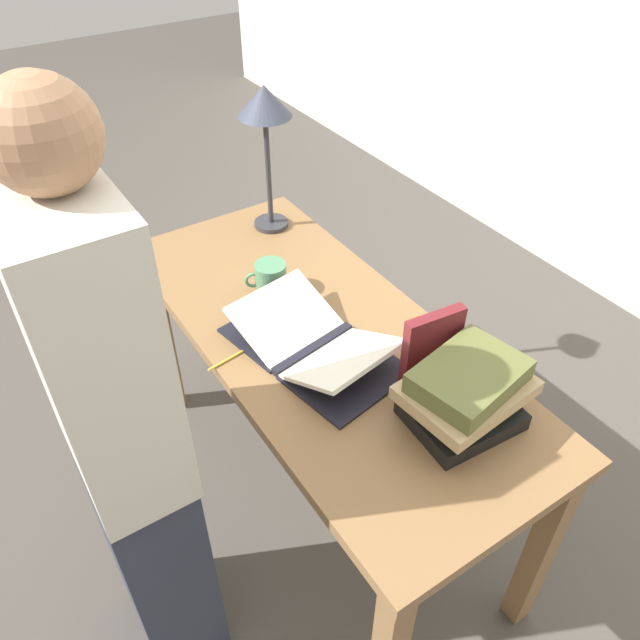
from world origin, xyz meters
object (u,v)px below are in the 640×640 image
book_stack_tall (465,395)px  book_standing_upright (431,350)px  pencil (234,356)px  coffee_mug (270,278)px  open_book (313,343)px  reading_lamp (265,114)px  person_reader (127,453)px

book_stack_tall → book_standing_upright: book_standing_upright is taller
pencil → coffee_mug: bearing=131.0°
coffee_mug → pencil: coffee_mug is taller
open_book → book_standing_upright: size_ratio=2.39×
book_stack_tall → coffee_mug: 0.71m
pencil → book_standing_upright: bearing=46.5°
reading_lamp → pencil: bearing=-38.3°
book_standing_upright → person_reader: bearing=-96.8°
open_book → pencil: 0.22m
book_standing_upright → reading_lamp: size_ratio=0.46×
book_standing_upright → open_book: bearing=-138.7°
open_book → book_stack_tall: book_stack_tall is taller
coffee_mug → person_reader: 0.70m
open_book → reading_lamp: bearing=150.0°
open_book → book_stack_tall: (0.40, 0.16, 0.06)m
book_stack_tall → person_reader: person_reader is taller
reading_lamp → pencil: size_ratio=3.03×
open_book → book_standing_upright: 0.32m
book_stack_tall → person_reader: size_ratio=0.19×
book_standing_upright → pencil: size_ratio=1.38×
open_book → reading_lamp: 0.76m
open_book → person_reader: 0.55m
open_book → reading_lamp: reading_lamp is taller
reading_lamp → person_reader: bearing=-47.1°
reading_lamp → person_reader: size_ratio=0.30×
coffee_mug → book_stack_tall: bearing=10.3°
open_book → book_standing_upright: (0.25, 0.18, 0.08)m
open_book → coffee_mug: open_book is taller
coffee_mug → pencil: size_ratio=0.76×
open_book → pencil: size_ratio=3.31×
pencil → open_book: bearing=63.0°
open_book → pencil: bearing=-127.0°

